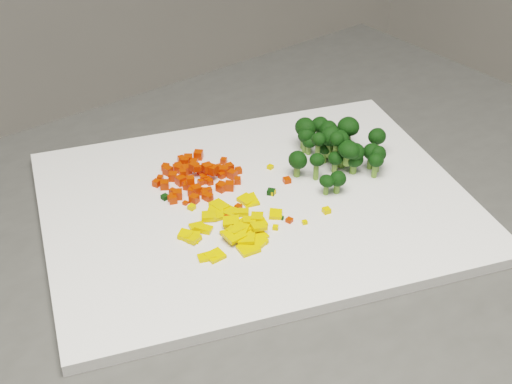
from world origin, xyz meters
TOP-DOWN VIEW (x-y plane):
  - cutting_board at (0.18, 0.58)m, footprint 0.56×0.50m
  - carrot_pile at (0.15, 0.65)m, footprint 0.10×0.10m
  - pepper_pile at (0.13, 0.54)m, footprint 0.12×0.12m
  - broccoli_pile at (0.30, 0.58)m, footprint 0.12×0.12m
  - carrot_cube_0 at (0.16, 0.63)m, footprint 0.01×0.01m
  - carrot_cube_1 at (0.13, 0.70)m, footprint 0.01×0.01m
  - carrot_cube_2 at (0.15, 0.62)m, footprint 0.01×0.01m
  - carrot_cube_3 at (0.16, 0.66)m, footprint 0.01×0.01m
  - carrot_cube_4 at (0.18, 0.69)m, footprint 0.01×0.01m
  - carrot_cube_5 at (0.15, 0.69)m, footprint 0.01×0.01m
  - carrot_cube_6 at (0.11, 0.67)m, footprint 0.01×0.01m
  - carrot_cube_7 at (0.17, 0.68)m, footprint 0.01×0.01m
  - carrot_cube_8 at (0.16, 0.62)m, footprint 0.01×0.01m
  - carrot_cube_9 at (0.17, 0.64)m, footprint 0.01×0.01m
  - carrot_cube_10 at (0.18, 0.65)m, footprint 0.01×0.01m
  - carrot_cube_11 at (0.16, 0.69)m, footprint 0.01×0.01m
  - carrot_cube_12 at (0.16, 0.65)m, footprint 0.01×0.01m
  - carrot_cube_13 at (0.11, 0.66)m, footprint 0.01×0.01m
  - carrot_cube_14 at (0.16, 0.70)m, footprint 0.01×0.01m
  - carrot_cube_15 at (0.15, 0.64)m, footprint 0.01×0.01m
  - carrot_cube_16 at (0.14, 0.66)m, footprint 0.01×0.01m
  - carrot_cube_17 at (0.11, 0.67)m, footprint 0.01×0.01m
  - carrot_cube_18 at (0.10, 0.63)m, footprint 0.01×0.01m
  - carrot_cube_19 at (0.16, 0.69)m, footprint 0.01×0.01m
  - carrot_cube_20 at (0.14, 0.62)m, footprint 0.01×0.01m
  - carrot_cube_21 at (0.20, 0.64)m, footprint 0.01×0.01m
  - carrot_cube_22 at (0.18, 0.64)m, footprint 0.01×0.01m
  - carrot_cube_23 at (0.11, 0.64)m, footprint 0.01×0.01m
  - carrot_cube_24 at (0.17, 0.69)m, footprint 0.01×0.01m
  - carrot_cube_25 at (0.17, 0.66)m, footprint 0.01×0.01m
  - carrot_cube_26 at (0.13, 0.69)m, footprint 0.01×0.01m
  - carrot_cube_27 at (0.16, 0.65)m, footprint 0.01×0.01m
  - carrot_cube_28 at (0.16, 0.64)m, footprint 0.01×0.01m
  - carrot_cube_29 at (0.13, 0.64)m, footprint 0.01×0.01m
  - carrot_cube_30 at (0.19, 0.63)m, footprint 0.01×0.01m
  - carrot_cube_31 at (0.15, 0.68)m, footprint 0.01×0.01m
  - carrot_cube_32 at (0.17, 0.66)m, footprint 0.01×0.01m
  - carrot_cube_33 at (0.14, 0.62)m, footprint 0.01×0.01m
  - carrot_cube_34 at (0.11, 0.64)m, footprint 0.01×0.01m
  - carrot_cube_35 at (0.14, 0.63)m, footprint 0.01×0.01m
  - carrot_cube_36 at (0.16, 0.66)m, footprint 0.01×0.01m
  - carrot_cube_37 at (0.19, 0.65)m, footprint 0.01×0.01m
  - carrot_cube_38 at (0.13, 0.65)m, footprint 0.01×0.01m
  - carrot_cube_39 at (0.15, 0.68)m, footprint 0.01×0.01m
  - carrot_cube_40 at (0.20, 0.67)m, footprint 0.01×0.01m
  - carrot_cube_41 at (0.15, 0.66)m, footprint 0.01×0.01m
  - carrot_cube_42 at (0.15, 0.66)m, footprint 0.01×0.01m
  - carrot_cube_43 at (0.11, 0.65)m, footprint 0.01×0.01m
  - carrot_cube_44 at (0.18, 0.62)m, footprint 0.01×0.01m
  - carrot_cube_45 at (0.17, 0.62)m, footprint 0.01×0.01m
  - carrot_cube_46 at (0.14, 0.61)m, footprint 0.01×0.01m
  - carrot_cube_47 at (0.14, 0.69)m, footprint 0.01×0.01m
  - carrot_cube_48 at (0.15, 0.68)m, footprint 0.01×0.01m
  - carrot_cube_49 at (0.12, 0.68)m, footprint 0.01×0.01m
  - carrot_cube_50 at (0.13, 0.63)m, footprint 0.01×0.01m
  - carrot_cube_51 at (0.12, 0.62)m, footprint 0.01×0.01m
  - carrot_cube_52 at (0.18, 0.65)m, footprint 0.01×0.01m
  - carrot_cube_53 at (0.13, 0.67)m, footprint 0.01×0.01m
  - carrot_cube_54 at (0.13, 0.65)m, footprint 0.01×0.01m
  - carrot_cube_55 at (0.13, 0.66)m, footprint 0.01×0.01m
  - carrot_cube_56 at (0.14, 0.63)m, footprint 0.01×0.01m
  - carrot_cube_57 at (0.16, 0.64)m, footprint 0.01×0.01m
  - carrot_cube_58 at (0.18, 0.65)m, footprint 0.01×0.01m
  - pepper_chunk_0 at (0.13, 0.58)m, footprint 0.02×0.02m
  - pepper_chunk_1 at (0.13, 0.59)m, footprint 0.02×0.02m
  - pepper_chunk_2 at (0.14, 0.53)m, footprint 0.02×0.02m
  - pepper_chunk_3 at (0.08, 0.53)m, footprint 0.02×0.02m
  - pepper_chunk_4 at (0.13, 0.53)m, footprint 0.01×0.02m
  - pepper_chunk_5 at (0.12, 0.53)m, footprint 0.02×0.02m
  - pepper_chunk_6 at (0.09, 0.56)m, footprint 0.02×0.02m
  - pepper_chunk_7 at (0.15, 0.55)m, footprint 0.02×0.02m
  - pepper_chunk_8 at (0.12, 0.54)m, footprint 0.02×0.02m
  - pepper_chunk_9 at (0.13, 0.54)m, footprint 0.02×0.02m
  - pepper_chunk_10 at (0.14, 0.53)m, footprint 0.02×0.02m
  - pepper_chunk_11 at (0.12, 0.54)m, footprint 0.02×0.02m
  - pepper_chunk_12 at (0.13, 0.52)m, footprint 0.02×0.02m
  - pepper_chunk_13 at (0.14, 0.54)m, footprint 0.02×0.02m
  - pepper_chunk_14 at (0.12, 0.51)m, footprint 0.02×0.02m
  - pepper_chunk_15 at (0.12, 0.58)m, footprint 0.02×0.02m
  - pepper_chunk_16 at (0.14, 0.52)m, footprint 0.02×0.02m
  - pepper_chunk_17 at (0.15, 0.57)m, footprint 0.02×0.02m
  - pepper_chunk_18 at (0.18, 0.54)m, footprint 0.02×0.02m
  - pepper_chunk_19 at (0.08, 0.57)m, footprint 0.02×0.02m
  - pepper_chunk_20 at (0.14, 0.55)m, footprint 0.01×0.01m
  - pepper_chunk_21 at (0.15, 0.53)m, footprint 0.02×0.02m
  - pepper_chunk_22 at (0.14, 0.52)m, footprint 0.02×0.01m
  - pepper_chunk_23 at (0.13, 0.56)m, footprint 0.02×0.02m
  - pepper_chunk_24 at (0.13, 0.58)m, footprint 0.01×0.02m
  - pepper_chunk_25 at (0.17, 0.58)m, footprint 0.02×0.02m
  - pepper_chunk_26 at (0.14, 0.59)m, footprint 0.02×0.02m
  - pepper_chunk_27 at (0.10, 0.57)m, footprint 0.02×0.02m
  - pepper_chunk_28 at (0.14, 0.58)m, footprint 0.02×0.02m
  - pepper_chunk_29 at (0.13, 0.54)m, footprint 0.03×0.02m
  - pepper_chunk_30 at (0.08, 0.57)m, footprint 0.02×0.02m
  - pepper_chunk_31 at (0.10, 0.58)m, footprint 0.02×0.02m
  - pepper_chunk_32 at (0.16, 0.55)m, footprint 0.02×0.02m
  - pepper_chunk_33 at (0.15, 0.54)m, footprint 0.02×0.02m
  - pepper_chunk_34 at (0.09, 0.53)m, footprint 0.02×0.02m
  - pepper_chunk_35 at (0.17, 0.58)m, footprint 0.02×0.02m
  - pepper_chunk_36 at (0.08, 0.56)m, footprint 0.02×0.02m
  - pepper_chunk_37 at (0.12, 0.55)m, footprint 0.02×0.01m
  - pepper_chunk_38 at (0.13, 0.54)m, footprint 0.02×0.02m
  - broccoli_floret_0 at (0.31, 0.57)m, footprint 0.03×0.03m
  - broccoli_floret_1 at (0.29, 0.57)m, footprint 0.02×0.02m
  - broccoli_floret_2 at (0.29, 0.63)m, footprint 0.03×0.03m
  - broccoli_floret_3 at (0.36, 0.57)m, footprint 0.03×0.03m
  - broccoli_floret_4 at (0.31, 0.55)m, footprint 0.03×0.03m
  - broccoli_floret_5 at (0.30, 0.59)m, footprint 0.04×0.04m
  - broccoli_floret_6 at (0.29, 0.62)m, footprint 0.02×0.02m
  - broccoli_floret_7 at (0.28, 0.59)m, footprint 0.02×0.02m
  - broccoli_floret_8 at (0.25, 0.54)m, footprint 0.02×0.02m
  - broccoli_floret_9 at (0.32, 0.53)m, footprint 0.02×0.02m
  - broccoli_floret_10 at (0.30, 0.63)m, footprint 0.03×0.03m
  - broccoli_floret_11 at (0.33, 0.54)m, footprint 0.03×0.03m
  - broccoli_floret_12 at (0.30, 0.59)m, footprint 0.02×0.02m
  - broccoli_floret_13 at (0.35, 0.61)m, footprint 0.02×0.02m
  - broccoli_floret_14 at (0.32, 0.62)m, footprint 0.03×0.03m
  - broccoli_floret_15 at (0.32, 0.63)m, footprint 0.03×0.03m
  - broccoli_floret_16 at (0.29, 0.57)m, footprint 0.02×0.02m
  - broccoli_floret_17 at (0.32, 0.58)m, footprint 0.04×0.04m
  - broccoli_floret_18 at (0.33, 0.55)m, footprint 0.03×0.03m
  - broccoli_floret_19 at (0.30, 0.58)m, footprint 0.03×0.03m
  - broccoli_floret_20 at (0.32, 0.58)m, footprint 0.02×0.02m
  - broccoli_floret_21 at (0.31, 0.55)m, footprint 0.03×0.03m
  - broccoli_floret_22 at (0.26, 0.54)m, footprint 0.03×0.03m
  - broccoli_floret_23 at (0.30, 0.60)m, footprint 0.03×0.03m
  - broccoli_floret_24 at (0.30, 0.56)m, footprint 0.03×0.03m
  - broccoli_floret_25 at (0.26, 0.57)m, footprint 0.02×0.02m
  - broccoli_floret_26 at (0.25, 0.59)m, footprint 0.03×0.03m
  - stray_bit_0 at (0.18, 0.53)m, footprint 0.01×0.01m
  - stray_bit_1 at (0.23, 0.59)m, footprint 0.01×0.01m
  - stray_bit_2 at (0.11, 0.61)m, footprint 0.01×0.01m
  - stray_bit_3 at (0.16, 0.58)m, footprint 0.01×0.01m
  - stray_bit_4 at (0.11, 0.62)m, footprint 0.01×0.01m
  - stray_bit_5 at (0.16, 0.52)m, footprint 0.01×0.01m
  - stray_bit_6 at (0.23, 0.51)m, footprint 0.01×0.01m
  - stray_bit_7 at (0.24, 0.62)m, footprint 0.01×0.01m
  - stray_bit_8 at (0.20, 0.58)m, footprint 0.01×0.01m
  - stray_bit_9 at (0.10, 0.65)m, footprint 0.01×0.01m
  - stray_bit_10 at (0.19, 0.51)m, footprint 0.01×0.01m
  - stray_bit_11 at (0.18, 0.53)m, footprint 0.01×0.01m
  - stray_bit_12 at (0.20, 0.58)m, footprint 0.01×0.01m
  - stray_bit_13 at (0.13, 0.57)m, footprint 0.01×0.01m
  - stray_bit_14 at (0.13, 0.57)m, footprint 0.01×0.01m

SIDE VIEW (x-z plane):
  - cutting_board at x=0.18m, z-range 0.90..0.91m
  - stray_bit_0 at x=0.18m, z-range 0.91..0.92m
  - pepper_chunk_37 at x=0.12m, z-range 0.91..0.92m
  - pepper_chunk_2 at x=0.14m, z-range 0.91..0.92m
  - pepper_chunk_3 at x=0.08m, z-range 0.91..0.92m
  - stray_bit_13 at x=0.13m, z-range 0.91..0.92m
  - stray_bit_4 at x=0.11m, z-range 0.91..0.92m
  - pepper_chunk_6 at x=0.09m, z-range 0.91..0.92m
  - pepper_chunk_1 at x=0.13m, z-range 0.91..0.92m
  - stray_bit_10 at x=0.19m, z-range 0.91..0.92m
  - pepper_chunk_22 at x=0.14m, z-range 0.91..0.92m
  - pepper_chunk_20 at x=0.14m, z-range 0.91..0.92m
  - pepper_chunk_14 at x=0.12m, z-range 0.91..0.92m
  - pepper_chunk_0 at x=0.13m, z-range 0.91..0.92m
  - pepper_chunk_28 at x=0.14m, z-range 0.91..0.92m
  - pepper_chunk_31 at x=0.10m, z-range 0.91..0.92m
  - pepper_chunk_25 at x=0.17m, z-range 0.91..0.92m
  - pepper_chunk_24 at x=0.13m, z-range 0.91..0.92m
  - pepper_chunk_34 at x=0.09m, z-range 0.91..0.92m
  - stray_bit_5 at x=0.16m, z-range 0.91..0.92m
  - pepper_chunk_10 at x=0.14m, z-range 0.91..0.92m
  - stray_bit_7 at x=0.24m, z-range 0.91..0.92m
  - pepper_chunk_13 at x=0.14m, z-range 0.91..0.92m
  - stray_bit_14 at x=0.13m, z-range 0.91..0.92m
  - stray_bit_11 at x=0.18m, z-range 0.91..0.92m
  - pepper_chunk_30 at x=0.08m, z-range 0.91..0.92m
  - pepper_chunk_26 at x=0.14m, z-range 0.91..0.92m
  - pepper_chunk_16 at x=0.14m, z-range 0.91..0.92m
  - pepper_chunk_35 at x=0.17m, z-range 0.91..0.92m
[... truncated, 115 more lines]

